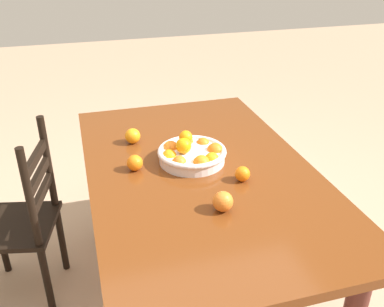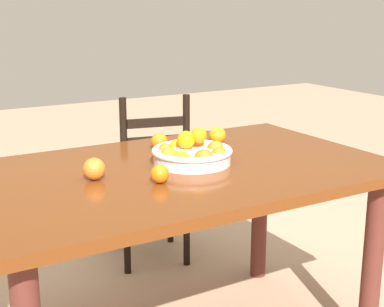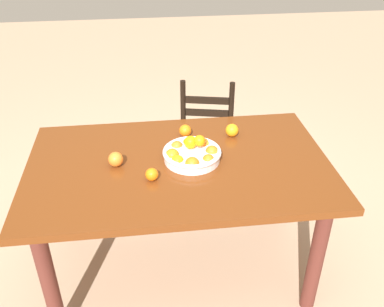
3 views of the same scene
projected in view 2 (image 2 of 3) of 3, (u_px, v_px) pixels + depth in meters
name	position (u px, v px, depth m)	size (l,w,h in m)	color
dining_table	(178.00, 195.00, 2.15)	(1.59, 0.97, 0.78)	#602E10
chair_near_window	(151.00, 184.00, 3.03)	(0.46, 0.46, 0.93)	black
fruit_bowl	(192.00, 154.00, 2.16)	(0.31, 0.31, 0.14)	silver
orange_loose_0	(217.00, 135.00, 2.48)	(0.07, 0.07, 0.07)	orange
orange_loose_1	(159.00, 141.00, 2.38)	(0.07, 0.07, 0.07)	orange
orange_loose_2	(160.00, 174.00, 1.93)	(0.06, 0.06, 0.06)	orange
orange_loose_3	(94.00, 169.00, 1.96)	(0.08, 0.08, 0.08)	orange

